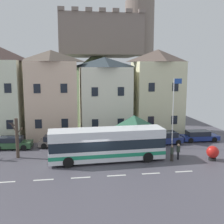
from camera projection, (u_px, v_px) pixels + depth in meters
name	position (u px, v px, depth m)	size (l,w,h in m)	color
ground_plane	(96.00, 165.00, 25.75)	(40.00, 60.00, 0.07)	#4C4A53
townhouse_01	(52.00, 95.00, 35.58)	(6.28, 5.36, 11.30)	beige
townhouse_02	(105.00, 96.00, 37.29)	(6.51, 6.59, 10.49)	silver
townhouse_03	(157.00, 92.00, 37.56)	(6.29, 5.08, 11.51)	beige
hilltop_castle	(99.00, 78.00, 54.40)	(32.88, 32.88, 21.10)	#576A47
transit_bus	(107.00, 145.00, 26.75)	(11.27, 3.08, 3.17)	white
bus_shelter	(134.00, 121.00, 31.17)	(3.60, 3.60, 3.75)	#473D33
parked_car_00	(12.00, 143.00, 31.04)	(4.34, 2.18, 1.37)	#2F5734
parked_car_01	(165.00, 138.00, 33.09)	(4.18, 2.32, 1.45)	navy
parked_car_03	(56.00, 141.00, 31.85)	(4.19, 2.31, 1.32)	slate
parked_car_04	(199.00, 136.00, 34.43)	(4.62, 2.09, 1.30)	navy
pedestrian_00	(155.00, 146.00, 29.27)	(0.34, 0.32, 1.55)	black
pedestrian_01	(172.00, 153.00, 26.75)	(0.30, 0.36, 1.58)	#38332D
pedestrian_02	(178.00, 151.00, 27.32)	(0.35, 0.35, 1.58)	black
pedestrian_03	(163.00, 146.00, 28.85)	(0.32, 0.32, 1.57)	black
public_bench	(130.00, 140.00, 33.23)	(1.43, 0.48, 0.87)	#473828
flagpole	(174.00, 108.00, 30.81)	(0.95, 0.10, 7.93)	silver
harbour_buoy	(213.00, 152.00, 26.99)	(1.20, 1.20, 1.45)	black
bare_tree_01	(17.00, 138.00, 27.57)	(1.39, 0.56, 4.06)	#47382D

